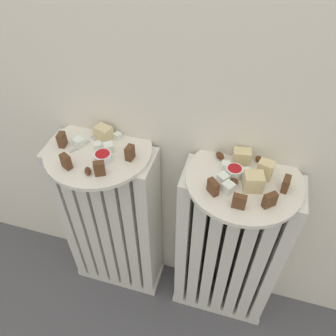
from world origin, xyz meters
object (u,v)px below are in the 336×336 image
object	(u,v)px
plate_right	(244,179)
jam_bowl_right	(234,171)
radiator_right	(227,252)
fork	(87,142)
radiator_left	(113,224)
jam_bowl_left	(103,156)
plate_left	(99,150)

from	to	relation	value
plate_right	jam_bowl_right	bearing A→B (deg)	178.64
radiator_right	fork	size ratio (longest dim) A/B	7.04
radiator_left	plate_right	world-z (taller)	plate_right
jam_bowl_left	fork	xyz separation A→B (m)	(-0.07, 0.05, -0.01)
plate_left	radiator_right	bearing A→B (deg)	0.00
plate_right	jam_bowl_right	xyz separation A→B (m)	(-0.03, 0.00, 0.02)
radiator_left	plate_left	world-z (taller)	plate_left
radiator_left	fork	bearing A→B (deg)	158.81
radiator_left	radiator_right	world-z (taller)	same
plate_left	plate_right	bearing A→B (deg)	0.00
plate_left	jam_bowl_left	bearing A→B (deg)	-48.86
radiator_left	jam_bowl_right	world-z (taller)	jam_bowl_right
plate_left	plate_right	size ratio (longest dim) A/B	1.00
radiator_right	fork	world-z (taller)	fork
radiator_right	radiator_left	bearing A→B (deg)	180.00
plate_right	jam_bowl_left	world-z (taller)	jam_bowl_left
radiator_right	plate_right	xyz separation A→B (m)	(-0.00, -0.00, 0.34)
plate_left	fork	distance (m)	0.05
radiator_right	plate_left	bearing A→B (deg)	-180.00
radiator_right	plate_left	world-z (taller)	plate_left
jam_bowl_right	radiator_right	bearing A→B (deg)	-1.36
fork	jam_bowl_right	bearing A→B (deg)	-2.14
radiator_right	plate_right	distance (m)	0.34
radiator_left	jam_bowl_right	bearing A→B (deg)	0.10
plate_right	jam_bowl_right	distance (m)	0.03
jam_bowl_right	jam_bowl_left	bearing A→B (deg)	-173.64
plate_left	jam_bowl_left	world-z (taller)	jam_bowl_left
jam_bowl_right	fork	size ratio (longest dim) A/B	0.45
plate_right	radiator_left	bearing A→B (deg)	180.00
radiator_left	jam_bowl_right	distance (m)	0.52
plate_right	fork	size ratio (longest dim) A/B	3.18
jam_bowl_right	fork	distance (m)	0.42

